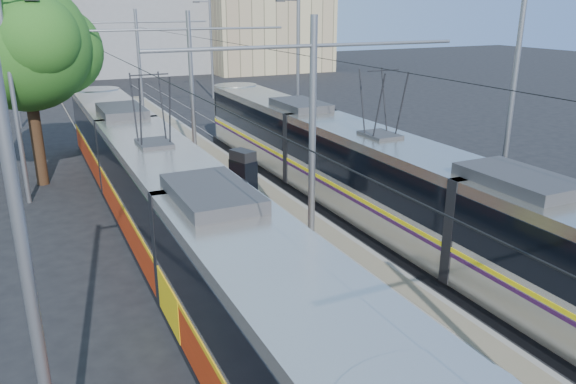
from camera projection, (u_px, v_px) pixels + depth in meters
platform at (216, 182)px, 24.67m from camera, size 4.00×50.00×0.30m
tactile_strip_left at (183, 182)px, 24.03m from camera, size 0.70×50.00×0.01m
tactile_strip_right at (246, 174)px, 25.22m from camera, size 0.70×50.00×0.01m
rails at (216, 185)px, 24.72m from camera, size 8.71×70.00×0.03m
tram_left at (158, 192)px, 18.40m from camera, size 2.43×29.26×5.50m
tram_right at (378, 177)px, 19.51m from camera, size 2.43×30.12×5.50m
catenary at (235, 90)px, 20.85m from camera, size 9.20×70.00×7.00m
street_lamps at (186, 79)px, 26.82m from camera, size 15.18×38.22×8.00m
shelter at (243, 177)px, 20.92m from camera, size 0.87×1.11×2.16m
tree at (33, 47)px, 23.32m from camera, size 5.98×5.52×8.68m
building_right at (265, 25)px, 66.30m from camera, size 14.28×10.20×10.58m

